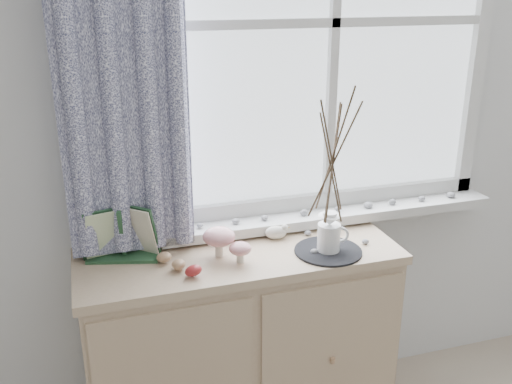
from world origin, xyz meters
The scene contains 8 objects.
sideboard centered at (-0.15, 1.75, 0.43)m, with size 1.20×0.45×0.85m.
botanical_book centered at (-0.57, 1.80, 0.95)m, with size 0.29×0.13×0.21m, color #214529, non-canonical shape.
toadstool_cluster centered at (-0.21, 1.73, 0.92)m, with size 0.16×0.17×0.11m.
wooden_eggs centered at (-0.39, 1.68, 0.87)m, with size 0.13×0.17×0.06m.
songbird_figurine centered at (0.02, 1.82, 0.88)m, with size 0.11×0.05×0.06m, color white, non-canonical shape.
crocheted_doily centered at (0.17, 1.65, 0.85)m, with size 0.25×0.25×0.01m, color black.
twig_pitcher centered at (0.17, 1.65, 1.22)m, with size 0.30×0.30×0.64m.
sideboard_pebbles centered at (0.18, 1.76, 0.86)m, with size 0.33×0.22×0.02m.
Camera 1 is at (-0.66, -0.09, 1.79)m, focal length 40.00 mm.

